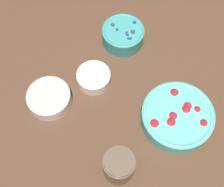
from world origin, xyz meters
The scene contains 6 objects.
ground_plane centered at (0.00, 0.00, 0.00)m, with size 4.00×4.00×0.00m, color #4C3323.
bowl_strawberries centered at (-0.15, -0.10, 0.04)m, with size 0.23×0.23×0.08m.
bowl_blueberries centered at (0.20, -0.20, 0.04)m, with size 0.15×0.15×0.07m.
bowl_bananas centered at (0.18, 0.16, 0.03)m, with size 0.15×0.15×0.05m.
bowl_cream centered at (0.14, 0.00, 0.03)m, with size 0.12×0.12×0.06m.
jar_chocolate centered at (-0.14, 0.15, 0.05)m, with size 0.10×0.10×0.10m.
Camera 1 is at (-0.29, 0.32, 0.96)m, focal length 50.00 mm.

